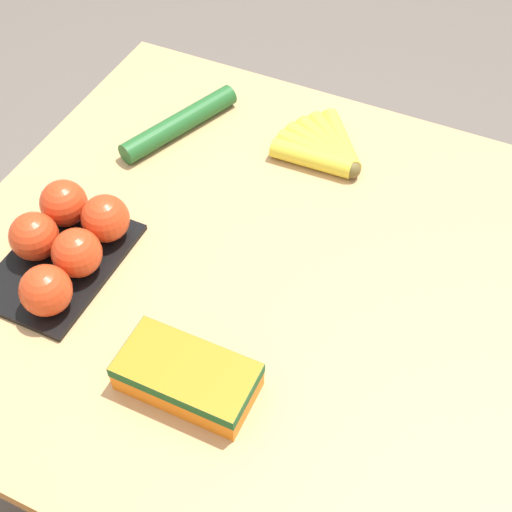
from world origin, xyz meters
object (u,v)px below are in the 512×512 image
at_px(banana_bunch, 325,149).
at_px(carrot_bag, 187,375).
at_px(cucumber_near, 180,123).
at_px(tomato_pack, 65,243).

distance_m(banana_bunch, carrot_bag, 0.56).
bearing_deg(carrot_bag, banana_bunch, -89.61).
distance_m(banana_bunch, cucumber_near, 0.29).
bearing_deg(cucumber_near, carrot_bag, 120.18).
height_order(banana_bunch, cucumber_near, cucumber_near).
bearing_deg(banana_bunch, carrot_bag, 90.39).
bearing_deg(cucumber_near, banana_bunch, -169.65).
bearing_deg(tomato_pack, cucumber_near, -91.05).
relative_size(carrot_bag, cucumber_near, 0.75).
relative_size(tomato_pack, carrot_bag, 1.31).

